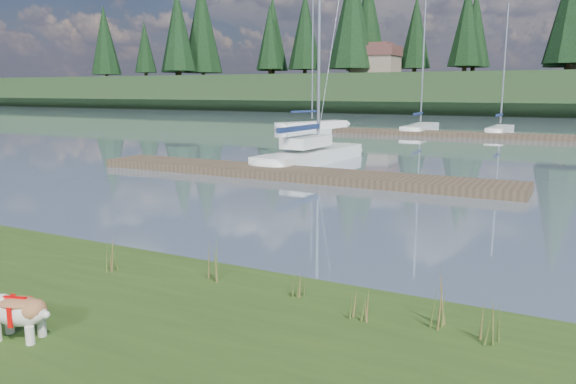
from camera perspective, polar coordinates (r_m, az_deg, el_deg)
The scene contains 22 objects.
ground at distance 39.20m, azimuth 20.11°, elevation 5.18°, with size 200.00×200.00×0.00m, color slate.
ridge at distance 81.90m, azimuth 24.44°, elevation 9.03°, with size 200.00×20.00×5.00m, color #1D3219.
bulldog at distance 7.10m, azimuth -25.95°, elevation -10.70°, with size 0.93×0.53×0.55m.
sailboat_main at distance 24.70m, azimuth 3.00°, elevation 4.09°, with size 1.95×8.21×11.79m.
dock_near at distance 20.20m, azimuth 0.28°, elevation 1.92°, with size 16.00×2.00×0.30m, color #4C3D2C.
dock_far at distance 38.97m, azimuth 23.04°, elevation 5.18°, with size 26.00×2.20×0.30m, color #4C3D2C.
sailboat_bg_0 at distance 46.20m, azimuth 3.06°, elevation 6.89°, with size 4.20×7.53×10.96m.
sailboat_bg_1 at distance 43.60m, azimuth 13.48°, elevation 6.42°, with size 1.83×7.62×11.32m.
sailboat_bg_2 at distance 42.77m, azimuth 20.84°, elevation 5.97°, with size 1.31×5.83×8.96m.
weed_0 at distance 8.33m, azimuth -7.76°, elevation -7.10°, with size 0.17×0.14×0.67m.
weed_1 at distance 7.66m, azimuth 1.10°, elevation -9.39°, with size 0.17×0.14×0.42m.
weed_2 at distance 6.92m, azimuth 15.19°, elevation -10.81°, with size 0.17×0.14×0.74m.
weed_3 at distance 9.10m, azimuth -17.50°, elevation -6.42°, with size 0.17×0.14×0.51m.
weed_4 at distance 7.02m, azimuth 7.30°, elevation -11.29°, with size 0.17×0.14×0.45m.
weed_5 at distance 6.70m, azimuth 19.90°, elevation -12.11°, with size 0.17×0.14×0.67m.
mud_lip at distance 9.35m, azimuth -8.10°, elevation -8.77°, with size 60.00×0.50×0.14m, color #33281C.
conifer_0 at distance 97.22m, azimuth -11.09°, elevation 15.80°, with size 5.72×5.72×14.15m.
conifer_1 at distance 92.02m, azimuth -1.85°, elevation 15.46°, with size 4.40×4.40×11.30m.
conifer_2 at distance 83.12m, azimuth 6.53°, elevation 17.51°, with size 6.60×6.60×16.05m.
conifer_3 at distance 82.60m, azimuth 17.70°, elevation 15.89°, with size 4.84×4.84×12.25m.
conifer_4 at distance 75.42m, azimuth 27.08°, elevation 16.88°, with size 6.16×6.16×15.10m.
house_0 at distance 83.41m, azimuth 8.92°, elevation 13.13°, with size 6.30×5.30×4.65m.
Camera 1 is at (5.23, -8.73, 3.12)m, focal length 35.00 mm.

